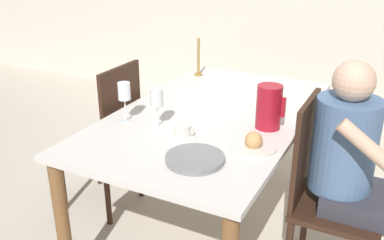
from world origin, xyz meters
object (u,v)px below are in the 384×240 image
object	(u,v)px
chair_person_side	(324,192)
wine_glass_juice	(124,93)
wine_glass_water	(157,99)
teacup_near_person	(184,131)
person_seated	(350,160)
red_pitcher	(269,107)
bread_plate	(253,144)
serving_tray	(195,159)
chair_opposite	(108,136)
candlestick_tall	(198,58)

from	to	relation	value
chair_person_side	wine_glass_juice	size ratio (longest dim) A/B	4.47
wine_glass_water	teacup_near_person	bearing A→B (deg)	-11.93
chair_person_side	person_seated	bearing A→B (deg)	103.03
wine_glass_water	teacup_near_person	size ratio (longest dim) A/B	1.44
chair_person_side	teacup_near_person	bearing A→B (deg)	-73.15
person_seated	wine_glass_water	world-z (taller)	person_seated
chair_person_side	red_pitcher	xyz separation A→B (m)	(-0.34, 0.09, 0.37)
red_pitcher	bread_plate	size ratio (longest dim) A/B	1.04
wine_glass_water	bread_plate	world-z (taller)	wine_glass_water
person_seated	serving_tray	distance (m)	0.75
chair_person_side	serving_tray	world-z (taller)	chair_person_side
teacup_near_person	bread_plate	bearing A→B (deg)	5.09
red_pitcher	wine_glass_water	size ratio (longest dim) A/B	1.08
person_seated	teacup_near_person	size ratio (longest dim) A/B	8.02
chair_opposite	bread_plate	bearing A→B (deg)	-102.36
red_pitcher	serving_tray	world-z (taller)	red_pitcher
teacup_near_person	chair_opposite	bearing A→B (deg)	159.26
red_pitcher	wine_glass_juice	bearing A→B (deg)	-159.01
serving_tray	candlestick_tall	xyz separation A→B (m)	(-0.58, 1.21, 0.11)
bread_plate	person_seated	bearing A→B (deg)	25.15
wine_glass_juice	teacup_near_person	size ratio (longest dim) A/B	1.49
wine_glass_water	candlestick_tall	size ratio (longest dim) A/B	0.65
wine_glass_water	wine_glass_juice	world-z (taller)	wine_glass_juice
person_seated	serving_tray	world-z (taller)	person_seated
serving_tray	candlestick_tall	size ratio (longest dim) A/B	0.81
person_seated	red_pitcher	distance (m)	0.47
red_pitcher	bread_plate	world-z (taller)	red_pitcher
teacup_near_person	bread_plate	xyz separation A→B (m)	(0.36, 0.03, -0.00)
wine_glass_juice	serving_tray	xyz separation A→B (m)	(0.54, -0.24, -0.15)
bread_plate	red_pitcher	bearing A→B (deg)	93.28
red_pitcher	bread_plate	xyz separation A→B (m)	(0.02, -0.27, -0.09)
chair_opposite	bread_plate	world-z (taller)	chair_opposite
wine_glass_water	wine_glass_juice	distance (m)	0.20
bread_plate	candlestick_tall	xyz separation A→B (m)	(-0.76, 0.96, 0.10)
chair_person_side	wine_glass_water	distance (m)	0.96
serving_tray	chair_person_side	bearing A→B (deg)	39.80
red_pitcher	candlestick_tall	size ratio (longest dim) A/B	0.71
wine_glass_juice	chair_person_side	bearing A→B (deg)	9.79
chair_opposite	serving_tray	size ratio (longest dim) A/B	3.74
red_pitcher	serving_tray	bearing A→B (deg)	-108.21
chair_opposite	teacup_near_person	xyz separation A→B (m)	(0.69, -0.26, 0.28)
teacup_near_person	serving_tray	size ratio (longest dim) A/B	0.56
chair_person_side	red_pitcher	distance (m)	0.51
chair_person_side	chair_opposite	xyz separation A→B (m)	(-1.37, 0.06, 0.00)
person_seated	bread_plate	size ratio (longest dim) A/B	5.37
chair_opposite	wine_glass_water	xyz separation A→B (m)	(0.52, -0.22, 0.41)
person_seated	wine_glass_water	distance (m)	0.99
bread_plate	candlestick_tall	distance (m)	1.23
chair_opposite	serving_tray	xyz separation A→B (m)	(0.86, -0.48, 0.26)
chair_opposite	serving_tray	world-z (taller)	chair_opposite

